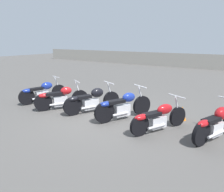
% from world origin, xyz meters
% --- Properties ---
extents(ground_plane, '(60.00, 60.00, 0.00)m').
position_xyz_m(ground_plane, '(0.00, 0.00, 0.00)').
color(ground_plane, '#514F4C').
extents(fence_back, '(40.00, 0.04, 1.33)m').
position_xyz_m(fence_back, '(0.00, 14.77, 0.66)').
color(fence_back, '#9E998E').
rests_on(fence_back, ground_plane).
extents(motorcycle_slot_0, '(0.74, 1.99, 1.00)m').
position_xyz_m(motorcycle_slot_0, '(-3.24, -0.09, 0.42)').
color(motorcycle_slot_0, black).
rests_on(motorcycle_slot_0, ground_plane).
extents(motorcycle_slot_1, '(1.10, 1.81, 1.01)m').
position_xyz_m(motorcycle_slot_1, '(-1.92, -0.29, 0.42)').
color(motorcycle_slot_1, black).
rests_on(motorcycle_slot_1, ground_plane).
extents(motorcycle_slot_2, '(1.06, 2.05, 1.01)m').
position_xyz_m(motorcycle_slot_2, '(-0.73, 0.09, 0.44)').
color(motorcycle_slot_2, black).
rests_on(motorcycle_slot_2, ground_plane).
extents(motorcycle_slot_3, '(1.05, 1.98, 1.04)m').
position_xyz_m(motorcycle_slot_3, '(0.57, 0.10, 0.44)').
color(motorcycle_slot_3, black).
rests_on(motorcycle_slot_3, ground_plane).
extents(motorcycle_slot_4, '(1.00, 1.87, 0.95)m').
position_xyz_m(motorcycle_slot_4, '(1.90, -0.14, 0.40)').
color(motorcycle_slot_4, black).
rests_on(motorcycle_slot_4, ground_plane).
extents(motorcycle_slot_5, '(0.91, 1.91, 1.00)m').
position_xyz_m(motorcycle_slot_5, '(3.33, 0.21, 0.43)').
color(motorcycle_slot_5, black).
rests_on(motorcycle_slot_5, ground_plane).
extents(traffic_cone_near, '(0.28, 0.28, 0.45)m').
position_xyz_m(traffic_cone_near, '(2.17, 1.13, 0.23)').
color(traffic_cone_near, orange).
rests_on(traffic_cone_near, ground_plane).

